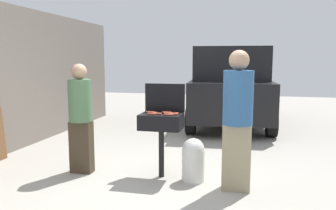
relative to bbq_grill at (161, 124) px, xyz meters
name	(u,v)px	position (x,y,z in m)	size (l,w,h in m)	color
ground_plane	(155,177)	(-0.08, -0.05, -0.79)	(24.00, 24.00, 0.00)	#9E998E
house_wall_side	(13,78)	(-3.16, 0.95, 0.57)	(0.24, 8.00, 2.72)	slate
bbq_grill	(161,124)	(0.00, 0.00, 0.00)	(0.60, 0.44, 0.94)	black
grill_lid_open	(165,98)	(0.00, 0.22, 0.35)	(0.60, 0.05, 0.42)	black
hot_dog_0	(157,114)	(-0.04, -0.07, 0.16)	(0.03, 0.03, 0.13)	#C6593D
hot_dog_1	(151,112)	(-0.18, 0.05, 0.16)	(0.03, 0.03, 0.13)	#C6593D
hot_dog_2	(167,112)	(0.06, 0.09, 0.16)	(0.03, 0.03, 0.13)	#B74C33
hot_dog_3	(169,115)	(0.14, -0.13, 0.16)	(0.03, 0.03, 0.13)	#B74C33
hot_dog_4	(152,114)	(-0.11, -0.12, 0.16)	(0.03, 0.03, 0.13)	#AD4228
hot_dog_5	(174,113)	(0.19, 0.02, 0.16)	(0.03, 0.03, 0.13)	#AD4228
hot_dog_6	(168,113)	(0.10, -0.01, 0.16)	(0.03, 0.03, 0.13)	#B74C33
hot_dog_7	(173,114)	(0.19, -0.06, 0.16)	(0.03, 0.03, 0.13)	#C6593D
hot_dog_8	(153,113)	(-0.13, 0.01, 0.16)	(0.03, 0.03, 0.13)	#C6593D
propane_tank	(193,159)	(0.48, -0.07, -0.47)	(0.32, 0.32, 0.62)	silver
person_left	(80,114)	(-1.23, -0.08, 0.10)	(0.35, 0.35, 1.65)	#3F3323
person_right	(238,116)	(1.08, -0.27, 0.20)	(0.38, 0.38, 1.83)	gray
parked_minivan	(230,86)	(0.76, 4.49, 0.23)	(2.27, 4.52, 2.02)	black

